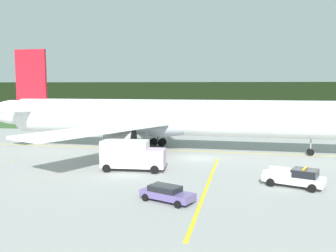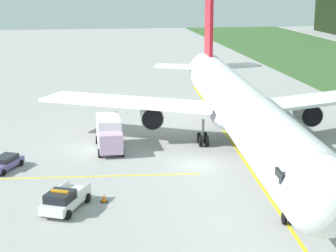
# 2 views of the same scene
# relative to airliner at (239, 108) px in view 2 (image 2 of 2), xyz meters

# --- Properties ---
(ground) EXTENTS (320.00, 320.00, 0.00)m
(ground) POSITION_rel_airliner_xyz_m (4.00, -5.34, -4.71)
(ground) COLOR #9A9A99
(taxiway_centerline_main) EXTENTS (78.00, 5.76, 0.01)m
(taxiway_centerline_main) POSITION_rel_airliner_xyz_m (0.62, -0.04, -4.71)
(taxiway_centerline_main) COLOR yellow
(taxiway_centerline_main) RESTS_ON ground
(taxiway_centerline_spur) EXTENTS (2.11, 25.92, 0.01)m
(taxiway_centerline_spur) POSITION_rel_airliner_xyz_m (5.82, -18.38, -4.71)
(taxiway_centerline_spur) COLOR yellow
(taxiway_centerline_spur) RESTS_ON ground
(airliner) EXTENTS (58.51, 43.17, 14.95)m
(airliner) POSITION_rel_airliner_xyz_m (0.00, 0.00, 0.00)
(airliner) COLOR white
(airliner) RESTS_ON ground
(ops_pickup_truck) EXTENTS (5.77, 4.12, 1.94)m
(ops_pickup_truck) POSITION_rel_airliner_xyz_m (13.97, -17.78, -3.81)
(ops_pickup_truck) COLOR silver
(ops_pickup_truck) RESTS_ON ground
(catering_truck) EXTENTS (7.01, 2.72, 3.52)m
(catering_truck) POSITION_rel_airliner_xyz_m (-2.70, -13.38, -2.93)
(catering_truck) COLOR #C9A2C9
(catering_truck) RESTS_ON ground
(staff_car) EXTENTS (4.78, 3.52, 1.30)m
(staff_car) POSITION_rel_airliner_xyz_m (2.70, -23.63, -4.01)
(staff_car) COLOR #635390
(staff_car) RESTS_ON ground
(apron_cone) EXTENTS (0.59, 0.59, 0.74)m
(apron_cone) POSITION_rel_airliner_xyz_m (12.63, -14.65, -4.35)
(apron_cone) COLOR black
(apron_cone) RESTS_ON ground
(taxiway_edge_light_west) EXTENTS (0.12, 0.12, 0.39)m
(taxiway_edge_light_west) POSITION_rel_airliner_xyz_m (-18.64, -10.21, -4.50)
(taxiway_edge_light_west) COLOR yellow
(taxiway_edge_light_west) RESTS_ON ground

